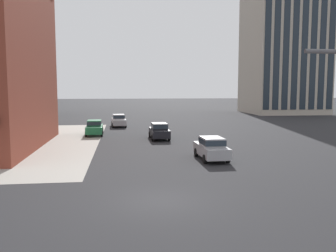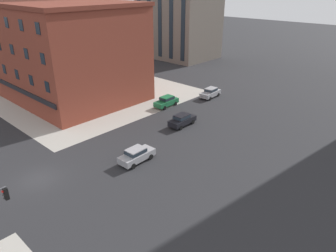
% 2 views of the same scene
% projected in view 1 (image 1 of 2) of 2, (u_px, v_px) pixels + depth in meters
% --- Properties ---
extents(ground_plane, '(320.00, 320.00, 0.00)m').
position_uv_depth(ground_plane, '(160.00, 201.00, 17.09)').
color(ground_plane, '#262628').
extents(car_main_northbound_near, '(1.99, 4.45, 1.68)m').
position_uv_depth(car_main_northbound_near, '(94.00, 127.00, 40.72)').
color(car_main_northbound_near, '#1E6B3D').
rests_on(car_main_northbound_near, ground).
extents(car_main_southbound_near, '(1.97, 4.44, 1.68)m').
position_uv_depth(car_main_southbound_near, '(212.00, 147.00, 26.86)').
color(car_main_southbound_near, '#99999E').
rests_on(car_main_southbound_near, ground).
extents(car_cross_eastbound, '(1.97, 4.44, 1.68)m').
position_uv_depth(car_cross_eastbound, '(159.00, 130.00, 37.53)').
color(car_cross_eastbound, black).
rests_on(car_cross_eastbound, ground).
extents(car_cross_westbound, '(2.11, 4.51, 1.68)m').
position_uv_depth(car_cross_westbound, '(119.00, 120.00, 49.59)').
color(car_cross_westbound, '#99999E').
rests_on(car_cross_westbound, ground).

